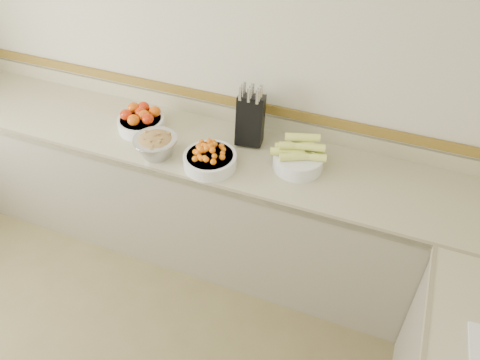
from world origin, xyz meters
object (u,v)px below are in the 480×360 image
at_px(cherry_tomato_bowl, 210,158).
at_px(knife_block, 250,119).
at_px(corn_bowl, 299,157).
at_px(tomato_bowl, 141,120).
at_px(rhubarb_bowl, 156,145).

bearing_deg(cherry_tomato_bowl, knife_block, 68.65).
height_order(knife_block, corn_bowl, knife_block).
relative_size(tomato_bowl, rhubarb_bowl, 1.13).
bearing_deg(corn_bowl, tomato_bowl, 179.64).
bearing_deg(knife_block, rhubarb_bowl, -143.13).
bearing_deg(rhubarb_bowl, tomato_bowl, 137.35).
bearing_deg(tomato_bowl, cherry_tomato_bowl, -18.38).
relative_size(tomato_bowl, cherry_tomato_bowl, 0.96).
bearing_deg(corn_bowl, cherry_tomato_bowl, -159.31).
distance_m(tomato_bowl, rhubarb_bowl, 0.31).
height_order(tomato_bowl, rhubarb_bowl, rhubarb_bowl).
height_order(knife_block, tomato_bowl, knife_block).
relative_size(knife_block, cherry_tomato_bowl, 1.26).
bearing_deg(corn_bowl, rhubarb_bowl, -166.02).
bearing_deg(rhubarb_bowl, knife_block, 36.87).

